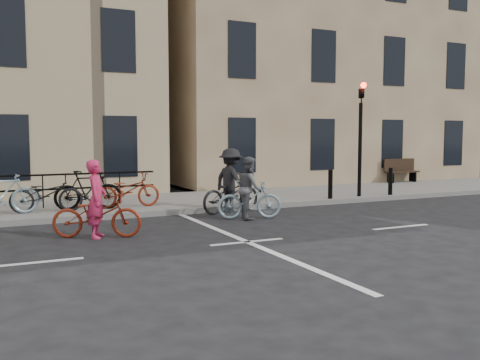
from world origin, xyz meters
name	(u,v)px	position (x,y,z in m)	size (l,w,h in m)	color
ground	(247,242)	(0.00, 0.00, 0.00)	(120.00, 120.00, 0.00)	black
sidewalk	(16,212)	(-4.00, 6.00, 0.07)	(46.00, 4.00, 0.15)	slate
building_east	(295,51)	(9.00, 13.00, 6.15)	(14.00, 10.00, 12.00)	#987A5C
traffic_light	(361,125)	(6.20, 4.34, 2.45)	(0.18, 0.30, 3.90)	black
bollard_east	(330,184)	(5.00, 4.25, 0.60)	(0.14, 0.14, 0.90)	black
bollard_west	(390,181)	(7.40, 4.25, 0.60)	(0.14, 0.14, 0.90)	black
bench	(401,169)	(11.00, 7.73, 0.67)	(1.60, 0.41, 0.97)	black
parked_bikes	(2,195)	(-4.35, 5.04, 0.64)	(8.30, 1.23, 1.05)	black
cyclist_pink	(97,211)	(-2.62, 1.78, 0.57)	(1.94, 1.29, 1.64)	maroon
cyclist_grey	(250,194)	(1.36, 2.61, 0.64)	(1.71, 0.93, 1.59)	#839FAC
cyclist_dark	(231,187)	(1.40, 3.84, 0.70)	(2.11, 1.29, 1.77)	black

